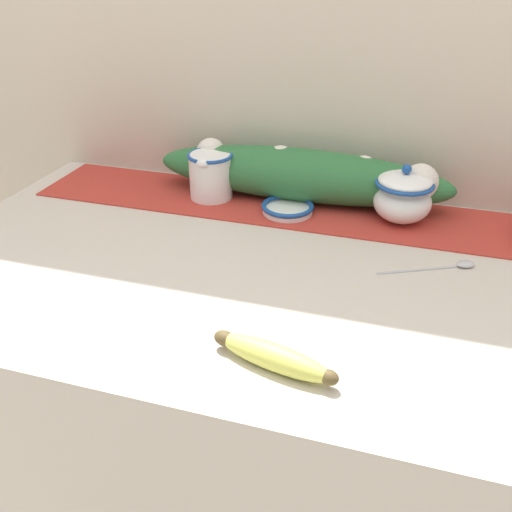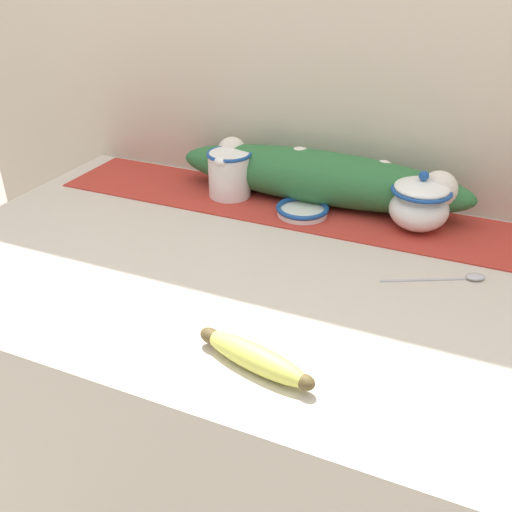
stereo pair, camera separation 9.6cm
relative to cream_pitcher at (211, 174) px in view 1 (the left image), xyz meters
name	(u,v)px [view 1 (the left image)]	position (x,y,z in m)	size (l,w,h in m)	color
countertop	(260,442)	(0.19, -0.26, -0.51)	(1.28, 0.75, 0.91)	beige
back_wall	(314,59)	(0.19, 0.13, 0.23)	(2.08, 0.04, 2.40)	beige
table_runner	(294,208)	(0.19, 0.00, -0.06)	(1.18, 0.21, 0.00)	#B23328
cream_pitcher	(211,174)	(0.00, 0.00, 0.00)	(0.10, 0.12, 0.11)	white
sugar_bowl	(403,196)	(0.42, 0.00, 0.00)	(0.12, 0.12, 0.12)	white
small_dish	(288,208)	(0.19, -0.03, -0.05)	(0.11, 0.11, 0.02)	white
banana	(273,357)	(0.29, -0.53, -0.04)	(0.19, 0.08, 0.04)	#CCD156
spoon	(456,265)	(0.53, -0.16, -0.05)	(0.17, 0.09, 0.01)	#B7B7BC
poinsettia_garland	(301,174)	(0.20, 0.05, 0.01)	(0.67, 0.13, 0.12)	#2D6B38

